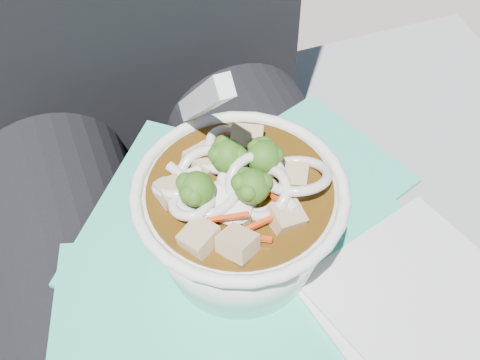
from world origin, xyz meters
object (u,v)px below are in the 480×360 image
object	(u,v)px
person_body	(183,228)
udon_bowl	(239,215)
stone_ledge	(186,335)
lap	(218,330)
plastic_bag	(261,276)

from	to	relation	value
person_body	udon_bowl	bearing A→B (deg)	-74.78
stone_ledge	lap	size ratio (longest dim) A/B	2.08
stone_ledge	lap	distance (m)	0.33
lap	udon_bowl	size ratio (longest dim) A/B	2.52
lap	plastic_bag	xyz separation A→B (m)	(0.03, -0.01, 0.08)
stone_ledge	person_body	size ratio (longest dim) A/B	1.02
person_body	plastic_bag	size ratio (longest dim) A/B	2.70
person_body	plastic_bag	distance (m)	0.12
plastic_bag	lap	bearing A→B (deg)	163.97
stone_ledge	person_body	xyz separation A→B (m)	(0.00, -0.06, 0.32)
stone_ledge	person_body	world-z (taller)	person_body
stone_ledge	udon_bowl	bearing A→B (deg)	-80.86
stone_ledge	person_body	bearing A→B (deg)	-90.00
lap	udon_bowl	xyz separation A→B (m)	(0.02, 0.01, 0.14)
plastic_bag	udon_bowl	bearing A→B (deg)	120.23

